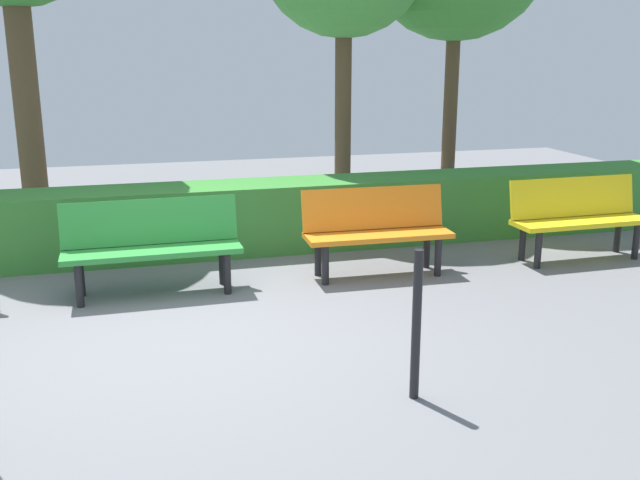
# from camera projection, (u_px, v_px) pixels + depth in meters

# --- Properties ---
(ground_plane) EXTENTS (17.87, 17.87, 0.00)m
(ground_plane) POSITION_uv_depth(u_px,v_px,m) (179.00, 331.00, 5.84)
(ground_plane) COLOR slate
(bench_yellow) EXTENTS (1.50, 0.48, 0.86)m
(bench_yellow) POSITION_uv_depth(u_px,v_px,m) (578.00, 214.00, 7.74)
(bench_yellow) COLOR yellow
(bench_yellow) RESTS_ON ground_plane
(bench_orange) EXTENTS (1.46, 0.50, 0.86)m
(bench_orange) POSITION_uv_depth(u_px,v_px,m) (376.00, 227.00, 7.20)
(bench_orange) COLOR orange
(bench_orange) RESTS_ON ground_plane
(bench_green) EXTENTS (1.60, 0.47, 0.86)m
(bench_green) POSITION_uv_depth(u_px,v_px,m) (152.00, 242.00, 6.64)
(bench_green) COLOR #2D8C38
(bench_green) RESTS_ON ground_plane
(hedge_row) EXTENTS (13.87, 0.71, 0.76)m
(hedge_row) POSITION_uv_depth(u_px,v_px,m) (250.00, 217.00, 8.07)
(hedge_row) COLOR #387F33
(hedge_row) RESTS_ON ground_plane
(railing_post_mid) EXTENTS (0.06, 0.06, 1.00)m
(railing_post_mid) POSITION_uv_depth(u_px,v_px,m) (416.00, 326.00, 4.61)
(railing_post_mid) COLOR black
(railing_post_mid) RESTS_ON ground_plane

